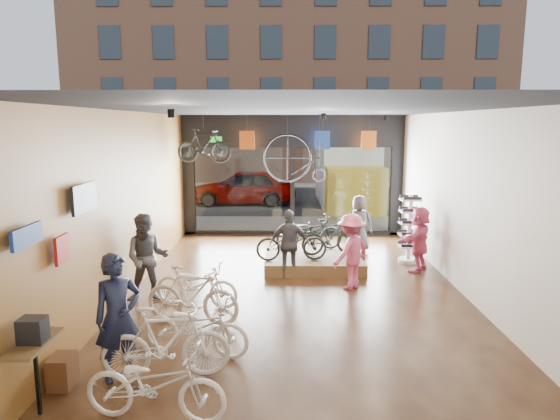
{
  "coord_description": "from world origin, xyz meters",
  "views": [
    {
      "loc": [
        -0.26,
        -9.88,
        3.55
      ],
      "look_at": [
        -0.36,
        1.4,
        1.58
      ],
      "focal_mm": 32.0,
      "sensor_mm": 36.0,
      "label": 1
    }
  ],
  "objects_px": {
    "customer_4": "(359,223)",
    "display_bike_left": "(292,242)",
    "display_platform": "(314,262)",
    "sunglasses_rack": "(409,229)",
    "display_bike_right": "(309,232)",
    "penny_farthing": "(297,160)",
    "floor_bike_4": "(197,284)",
    "customer_2": "(290,244)",
    "floor_bike_2": "(196,327)",
    "hung_bike": "(204,146)",
    "street_car": "(244,187)",
    "display_bike_mid": "(330,237)",
    "floor_bike_3": "(192,295)",
    "customer_1": "(147,258)",
    "customer_0": "(118,317)",
    "floor_bike_0": "(155,384)",
    "customer_5": "(419,239)",
    "box_truck": "(349,176)",
    "floor_bike_1": "(166,343)",
    "customer_3": "(351,252)"
  },
  "relations": [
    {
      "from": "customer_4",
      "to": "display_bike_left",
      "type": "bearing_deg",
      "value": 50.55
    },
    {
      "from": "display_bike_left",
      "to": "customer_4",
      "type": "height_order",
      "value": "customer_4"
    },
    {
      "from": "display_platform",
      "to": "sunglasses_rack",
      "type": "bearing_deg",
      "value": 11.79
    },
    {
      "from": "display_bike_right",
      "to": "penny_farthing",
      "type": "relative_size",
      "value": 0.99
    },
    {
      "from": "floor_bike_4",
      "to": "customer_2",
      "type": "height_order",
      "value": "customer_2"
    },
    {
      "from": "floor_bike_2",
      "to": "customer_4",
      "type": "distance_m",
      "value": 7.3
    },
    {
      "from": "penny_farthing",
      "to": "hung_bike",
      "type": "distance_m",
      "value": 2.71
    },
    {
      "from": "street_car",
      "to": "display_bike_mid",
      "type": "xyz_separation_m",
      "value": [
        2.93,
        -9.72,
        -0.02
      ]
    },
    {
      "from": "floor_bike_3",
      "to": "customer_1",
      "type": "height_order",
      "value": "customer_1"
    },
    {
      "from": "display_bike_right",
      "to": "penny_farthing",
      "type": "height_order",
      "value": "penny_farthing"
    },
    {
      "from": "customer_1",
      "to": "display_bike_mid",
      "type": "bearing_deg",
      "value": 26.07
    },
    {
      "from": "floor_bike_4",
      "to": "sunglasses_rack",
      "type": "height_order",
      "value": "sunglasses_rack"
    },
    {
      "from": "display_platform",
      "to": "penny_farthing",
      "type": "height_order",
      "value": "penny_farthing"
    },
    {
      "from": "customer_0",
      "to": "customer_4",
      "type": "height_order",
      "value": "customer_0"
    },
    {
      "from": "floor_bike_0",
      "to": "customer_5",
      "type": "relative_size",
      "value": 1.11
    },
    {
      "from": "box_truck",
      "to": "display_bike_left",
      "type": "bearing_deg",
      "value": -105.26
    },
    {
      "from": "customer_4",
      "to": "floor_bike_1",
      "type": "bearing_deg",
      "value": 65.72
    },
    {
      "from": "display_bike_right",
      "to": "customer_5",
      "type": "bearing_deg",
      "value": -117.25
    },
    {
      "from": "floor_bike_0",
      "to": "display_bike_mid",
      "type": "xyz_separation_m",
      "value": [
        2.7,
        6.65,
        0.29
      ]
    },
    {
      "from": "display_bike_left",
      "to": "display_bike_right",
      "type": "height_order",
      "value": "display_bike_right"
    },
    {
      "from": "floor_bike_0",
      "to": "floor_bike_2",
      "type": "height_order",
      "value": "floor_bike_0"
    },
    {
      "from": "floor_bike_1",
      "to": "customer_1",
      "type": "xyz_separation_m",
      "value": [
        -1.09,
        3.11,
        0.36
      ]
    },
    {
      "from": "customer_2",
      "to": "floor_bike_2",
      "type": "bearing_deg",
      "value": 65.56
    },
    {
      "from": "street_car",
      "to": "penny_farthing",
      "type": "distance_m",
      "value": 7.87
    },
    {
      "from": "floor_bike_1",
      "to": "customer_0",
      "type": "xyz_separation_m",
      "value": [
        -0.66,
        0.02,
        0.37
      ]
    },
    {
      "from": "floor_bike_3",
      "to": "customer_2",
      "type": "bearing_deg",
      "value": -19.29
    },
    {
      "from": "street_car",
      "to": "customer_3",
      "type": "relative_size",
      "value": 2.76
    },
    {
      "from": "customer_1",
      "to": "hung_bike",
      "type": "relative_size",
      "value": 1.13
    },
    {
      "from": "floor_bike_1",
      "to": "customer_3",
      "type": "height_order",
      "value": "customer_3"
    },
    {
      "from": "customer_1",
      "to": "customer_2",
      "type": "relative_size",
      "value": 1.12
    },
    {
      "from": "customer_0",
      "to": "box_truck",
      "type": "bearing_deg",
      "value": 34.25
    },
    {
      "from": "street_car",
      "to": "penny_farthing",
      "type": "relative_size",
      "value": 2.6
    },
    {
      "from": "floor_bike_2",
      "to": "penny_farthing",
      "type": "bearing_deg",
      "value": 0.15
    },
    {
      "from": "customer_0",
      "to": "customer_3",
      "type": "xyz_separation_m",
      "value": [
        3.74,
        3.91,
        -0.08
      ]
    },
    {
      "from": "display_platform",
      "to": "display_bike_right",
      "type": "distance_m",
      "value": 0.88
    },
    {
      "from": "display_bike_right",
      "to": "customer_3",
      "type": "relative_size",
      "value": 1.05
    },
    {
      "from": "customer_2",
      "to": "customer_5",
      "type": "height_order",
      "value": "customer_2"
    },
    {
      "from": "floor_bike_4",
      "to": "customer_2",
      "type": "bearing_deg",
      "value": -31.44
    },
    {
      "from": "display_bike_left",
      "to": "display_bike_mid",
      "type": "xyz_separation_m",
      "value": [
        0.98,
        0.56,
        0.01
      ]
    },
    {
      "from": "customer_0",
      "to": "customer_1",
      "type": "xyz_separation_m",
      "value": [
        -0.44,
        3.09,
        -0.01
      ]
    },
    {
      "from": "floor_bike_2",
      "to": "customer_1",
      "type": "xyz_separation_m",
      "value": [
        -1.37,
        2.37,
        0.44
      ]
    },
    {
      "from": "customer_3",
      "to": "customer_5",
      "type": "distance_m",
      "value": 2.25
    },
    {
      "from": "customer_0",
      "to": "customer_2",
      "type": "distance_m",
      "value": 5.27
    },
    {
      "from": "floor_bike_1",
      "to": "display_platform",
      "type": "bearing_deg",
      "value": -30.59
    },
    {
      "from": "floor_bike_2",
      "to": "display_bike_right",
      "type": "height_order",
      "value": "display_bike_right"
    },
    {
      "from": "penny_farthing",
      "to": "customer_5",
      "type": "bearing_deg",
      "value": -43.61
    },
    {
      "from": "display_bike_mid",
      "to": "customer_2",
      "type": "bearing_deg",
      "value": 116.64
    },
    {
      "from": "floor_bike_1",
      "to": "floor_bike_2",
      "type": "distance_m",
      "value": 0.79
    },
    {
      "from": "floor_bike_0",
      "to": "floor_bike_4",
      "type": "distance_m",
      "value": 3.82
    },
    {
      "from": "box_truck",
      "to": "display_bike_right",
      "type": "xyz_separation_m",
      "value": [
        -2.06,
        -8.22,
        -0.62
      ]
    }
  ]
}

